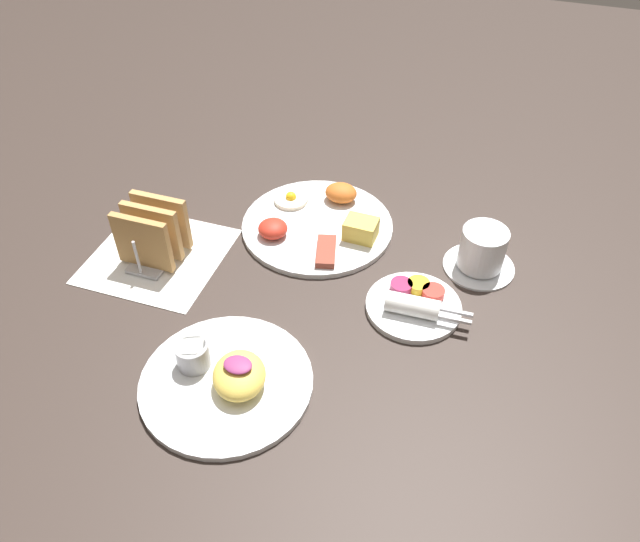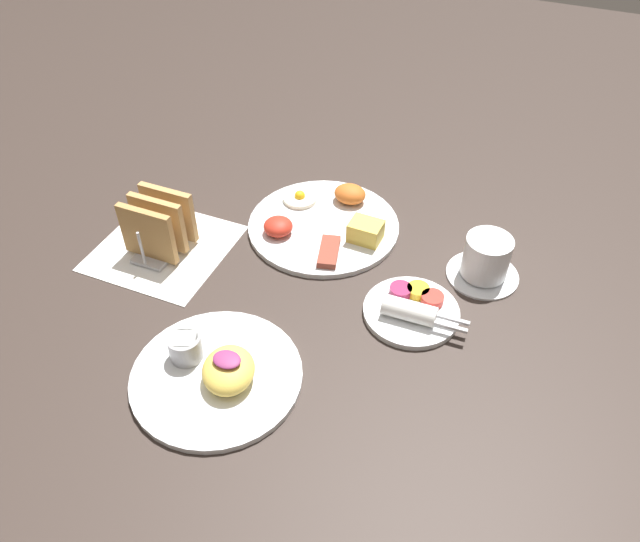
% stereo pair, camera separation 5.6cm
% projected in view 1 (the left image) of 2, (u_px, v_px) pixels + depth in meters
% --- Properties ---
extents(ground_plane, '(3.00, 3.00, 0.00)m').
position_uv_depth(ground_plane, '(284.00, 291.00, 1.02)').
color(ground_plane, '#332823').
extents(napkin_flat, '(0.22, 0.22, 0.00)m').
position_uv_depth(napkin_flat, '(158.00, 256.00, 1.08)').
color(napkin_flat, white).
rests_on(napkin_flat, ground_plane).
extents(plate_breakfast, '(0.27, 0.27, 0.05)m').
position_uv_depth(plate_breakfast, '(319.00, 223.00, 1.13)').
color(plate_breakfast, white).
rests_on(plate_breakfast, ground_plane).
extents(plate_condiments, '(0.17, 0.15, 0.04)m').
position_uv_depth(plate_condiments, '(414.00, 304.00, 0.98)').
color(plate_condiments, white).
rests_on(plate_condiments, ground_plane).
extents(plate_foreground, '(0.24, 0.24, 0.06)m').
position_uv_depth(plate_foreground, '(226.00, 377.00, 0.87)').
color(plate_foreground, white).
rests_on(plate_foreground, ground_plane).
extents(toast_rack, '(0.10, 0.12, 0.10)m').
position_uv_depth(toast_rack, '(153.00, 233.00, 1.04)').
color(toast_rack, '#B7B7BC').
rests_on(toast_rack, ground_plane).
extents(coffee_cup, '(0.12, 0.12, 0.08)m').
position_uv_depth(coffee_cup, '(482.00, 251.00, 1.03)').
color(coffee_cup, white).
rests_on(coffee_cup, ground_plane).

